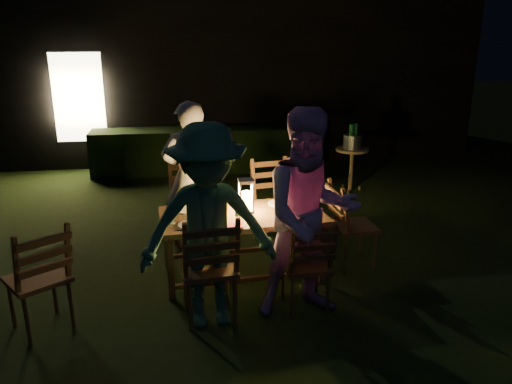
{
  "coord_description": "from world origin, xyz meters",
  "views": [
    {
      "loc": [
        -0.99,
        -5.39,
        2.47
      ],
      "look_at": [
        -0.22,
        -0.35,
        0.85
      ],
      "focal_mm": 35.0,
      "sensor_mm": 36.0,
      "label": 1
    }
  ],
  "objects": [
    {
      "name": "garden_envelope",
      "position": [
        -0.01,
        6.15,
        1.58
      ],
      "size": [
        40.0,
        40.0,
        3.2
      ],
      "color": "black",
      "rests_on": "ground"
    },
    {
      "name": "dining_table",
      "position": [
        -0.4,
        -0.6,
        0.63
      ],
      "size": [
        1.73,
        0.94,
        0.7
      ],
      "rotation": [
        0.0,
        0.0,
        0.06
      ],
      "color": "#54381C",
      "rests_on": "ground"
    },
    {
      "name": "chair_near_left",
      "position": [
        -0.8,
        -1.4,
        0.32
      ],
      "size": [
        0.52,
        0.55,
        1.07
      ],
      "rotation": [
        0.0,
        0.0,
        0.09
      ],
      "color": "#54381C",
      "rests_on": "ground"
    },
    {
      "name": "chair_near_right",
      "position": [
        0.1,
        -1.34,
        0.28
      ],
      "size": [
        0.44,
        0.47,
        0.93
      ],
      "rotation": [
        0.0,
        0.0,
        0.06
      ],
      "color": "#54381C",
      "rests_on": "ground"
    },
    {
      "name": "chair_far_left",
      "position": [
        -0.89,
        0.14,
        0.33
      ],
      "size": [
        0.52,
        0.56,
        1.08
      ],
      "rotation": [
        0.0,
        0.0,
        3.23
      ],
      "color": "#54381C",
      "rests_on": "ground"
    },
    {
      "name": "chair_far_right",
      "position": [
        0.1,
        0.2,
        0.32
      ],
      "size": [
        0.55,
        0.58,
        1.06
      ],
      "rotation": [
        0.0,
        0.0,
        3.31
      ],
      "color": "#54381C",
      "rests_on": "ground"
    },
    {
      "name": "chair_end",
      "position": [
        0.83,
        -0.53,
        0.3
      ],
      "size": [
        0.5,
        0.47,
        1.0
      ],
      "rotation": [
        0.0,
        0.0,
        -1.51
      ],
      "color": "#54381C",
      "rests_on": "ground"
    },
    {
      "name": "chair_spare",
      "position": [
        -2.24,
        -1.34,
        0.31
      ],
      "size": [
        0.66,
        0.67,
        1.03
      ],
      "rotation": [
        0.0,
        0.0,
        0.62
      ],
      "color": "#54381C",
      "rests_on": "ground"
    },
    {
      "name": "person_house_side",
      "position": [
        -0.9,
        0.19,
        0.89
      ],
      "size": [
        0.67,
        0.46,
        1.77
      ],
      "primitive_type": "imported",
      "rotation": [
        0.0,
        0.0,
        3.2
      ],
      "color": "beige",
      "rests_on": "ground"
    },
    {
      "name": "person_opp_right",
      "position": [
        0.11,
        -1.39,
        0.95
      ],
      "size": [
        0.96,
        0.77,
        1.89
      ],
      "primitive_type": "imported",
      "rotation": [
        0.0,
        0.0,
        0.06
      ],
      "color": "#E69EDE",
      "rests_on": "ground"
    },
    {
      "name": "person_opp_left",
      "position": [
        -0.79,
        -1.45,
        0.9
      ],
      "size": [
        1.2,
        0.74,
        1.8
      ],
      "primitive_type": "imported",
      "rotation": [
        0.0,
        0.0,
        0.06
      ],
      "color": "#356B50",
      "rests_on": "ground"
    },
    {
      "name": "lantern",
      "position": [
        -0.35,
        -0.55,
        0.86
      ],
      "size": [
        0.16,
        0.16,
        0.35
      ],
      "color": "white",
      "rests_on": "dining_table"
    },
    {
      "name": "plate_far_left",
      "position": [
        -0.96,
        -0.42,
        0.71
      ],
      "size": [
        0.25,
        0.25,
        0.01
      ],
      "primitive_type": "cylinder",
      "color": "white",
      "rests_on": "dining_table"
    },
    {
      "name": "plate_near_left",
      "position": [
        -0.93,
        -0.86,
        0.71
      ],
      "size": [
        0.25,
        0.25,
        0.01
      ],
      "primitive_type": "cylinder",
      "color": "white",
      "rests_on": "dining_table"
    },
    {
      "name": "plate_far_right",
      "position": [
        0.04,
        -0.35,
        0.71
      ],
      "size": [
        0.25,
        0.25,
        0.01
      ],
      "primitive_type": "cylinder",
      "color": "white",
      "rests_on": "dining_table"
    },
    {
      "name": "plate_near_right",
      "position": [
        0.07,
        -0.79,
        0.71
      ],
      "size": [
        0.25,
        0.25,
        0.01
      ],
      "primitive_type": "cylinder",
      "color": "white",
      "rests_on": "dining_table"
    },
    {
      "name": "wineglass_a",
      "position": [
        -0.71,
        -0.34,
        0.79
      ],
      "size": [
        0.06,
        0.06,
        0.18
      ],
      "primitive_type": null,
      "color": "#59070F",
      "rests_on": "dining_table"
    },
    {
      "name": "wineglass_b",
      "position": [
        -1.11,
        -0.77,
        0.79
      ],
      "size": [
        0.06,
        0.06,
        0.18
      ],
      "primitive_type": null,
      "color": "#59070F",
      "rests_on": "dining_table"
    },
    {
      "name": "wineglass_c",
      "position": [
        -0.08,
        -0.86,
        0.79
      ],
      "size": [
        0.06,
        0.06,
        0.18
      ],
      "primitive_type": null,
      "color": "#59070F",
      "rests_on": "dining_table"
    },
    {
      "name": "wineglass_d",
      "position": [
        0.21,
        -0.38,
        0.79
      ],
      "size": [
        0.06,
        0.06,
        0.18
      ],
      "primitive_type": null,
      "color": "#59070F",
      "rests_on": "dining_table"
    },
    {
      "name": "wineglass_e",
      "position": [
        -0.48,
        -0.91,
        0.79
      ],
      "size": [
        0.06,
        0.06,
        0.18
      ],
      "primitive_type": null,
      "color": "silver",
      "rests_on": "dining_table"
    },
    {
      "name": "bottle_table",
      "position": [
        -0.65,
        -0.62,
        0.84
      ],
      "size": [
        0.07,
        0.07,
        0.28
      ],
      "primitive_type": "cylinder",
      "color": "#0F471E",
      "rests_on": "dining_table"
    },
    {
      "name": "napkin_left",
      "position": [
        -0.53,
        -0.93,
        0.7
      ],
      "size": [
        0.18,
        0.14,
        0.01
      ],
      "primitive_type": "cube",
      "color": "red",
      "rests_on": "dining_table"
    },
    {
      "name": "napkin_right",
      "position": [
        0.17,
        -0.87,
        0.7
      ],
      "size": [
        0.18,
        0.14,
        0.01
      ],
      "primitive_type": "cube",
      "color": "red",
      "rests_on": "dining_table"
    },
    {
      "name": "phone",
      "position": [
        -1.0,
        -0.94,
        0.7
      ],
      "size": [
        0.14,
        0.07,
        0.01
      ],
      "primitive_type": "cube",
      "color": "black",
      "rests_on": "dining_table"
    },
    {
      "name": "side_table",
      "position": [
        1.73,
        2.12,
        0.63
      ],
      "size": [
        0.53,
        0.53,
        0.71
      ],
      "color": "olive",
      "rests_on": "ground"
    },
    {
      "name": "ice_bucket",
      "position": [
        1.73,
        2.12,
        0.82
      ],
      "size": [
        0.3,
        0.3,
        0.22
      ],
      "primitive_type": "cylinder",
      "color": "#A5A8AD",
      "rests_on": "side_table"
    },
    {
      "name": "bottle_bucket_a",
      "position": [
        1.68,
        2.08,
        0.87
      ],
      "size": [
        0.07,
        0.07,
        0.32
      ],
      "primitive_type": "cylinder",
      "color": "#0F471E",
      "rests_on": "side_table"
    },
    {
      "name": "bottle_bucket_b",
      "position": [
        1.78,
        2.16,
        0.87
      ],
      "size": [
        0.07,
        0.07,
        0.32
      ],
      "primitive_type": "cylinder",
      "color": "#0F471E",
      "rests_on": "side_table"
    }
  ]
}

